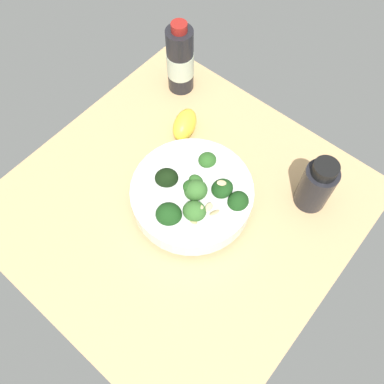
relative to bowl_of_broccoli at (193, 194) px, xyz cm
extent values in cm
cube|color=tan|center=(-1.82, -1.18, -5.14)|extent=(56.59, 56.59, 3.37)
cylinder|color=white|center=(-0.18, 0.08, -2.83)|extent=(11.37, 11.37, 1.26)
cylinder|color=white|center=(-0.18, 0.08, -0.31)|extent=(20.68, 20.68, 3.78)
cylinder|color=silver|center=(-0.18, 0.08, 1.18)|extent=(17.01, 17.01, 0.80)
cylinder|color=#589D47|center=(-4.71, -1.68, 0.10)|extent=(1.96, 2.07, 1.64)
ellipsoid|color=black|center=(-4.71, -1.68, 1.87)|extent=(5.72, 5.99, 5.16)
cylinder|color=#3C7A32|center=(-0.13, -0.38, 1.56)|extent=(1.57, 1.38, 1.47)
ellipsoid|color=#23511C|center=(-0.13, -0.38, 2.96)|extent=(3.12, 3.59, 3.15)
cylinder|color=#589D47|center=(-1.48, 6.13, 0.00)|extent=(1.82, 1.78, 1.61)
ellipsoid|color=#2D6023|center=(-1.48, 6.13, 1.62)|extent=(3.46, 4.31, 3.83)
cylinder|color=#3C7A32|center=(0.03, -5.94, 0.01)|extent=(2.11, 2.02, 1.49)
ellipsoid|color=#194216|center=(0.03, -5.94, 1.74)|extent=(6.12, 5.92, 4.40)
cylinder|color=#2F662B|center=(-0.22, 1.13, 1.35)|extent=(1.21, 1.07, 1.15)
ellipsoid|color=#2D6023|center=(-0.22, 1.13, 2.54)|extent=(3.18, 3.03, 3.00)
cylinder|color=#589D47|center=(2.97, -3.08, 0.49)|extent=(1.81, 2.08, 1.85)
ellipsoid|color=#386B2B|center=(2.97, -3.08, 2.35)|extent=(5.24, 4.64, 3.82)
cylinder|color=#4A8F3C|center=(3.70, 3.17, 0.18)|extent=(1.84, 2.10, 2.02)
ellipsoid|color=#194216|center=(3.70, 3.17, 2.01)|extent=(5.14, 4.71, 3.64)
cylinder|color=#2F662B|center=(0.85, -0.19, 1.11)|extent=(1.76, 1.78, 1.21)
ellipsoid|color=#386B2B|center=(0.85, -0.19, 2.71)|extent=(6.29, 5.24, 5.63)
cylinder|color=#4A8F3C|center=(7.05, 3.16, -0.30)|extent=(1.65, 1.71, 1.37)
ellipsoid|color=#194216|center=(7.05, 3.16, 1.43)|extent=(4.48, 4.00, 4.52)
ellipsoid|color=#DBBC84|center=(3.51, 3.12, 3.69)|extent=(1.82, 2.04, 1.17)
ellipsoid|color=#DBBC84|center=(5.60, -0.97, 2.27)|extent=(1.55, 2.02, 0.82)
ellipsoid|color=#DBBC84|center=(3.86, -4.37, 1.88)|extent=(2.05, 1.55, 1.20)
ellipsoid|color=#DBBC84|center=(4.14, -0.58, 1.82)|extent=(1.90, 1.98, 1.20)
ellipsoid|color=#DBBC84|center=(3.25, -2.44, 3.57)|extent=(1.97, 1.38, 0.69)
ellipsoid|color=#DBBC84|center=(4.40, -1.58, 2.73)|extent=(1.37, 1.98, 0.56)
ellipsoid|color=yellow|center=(-11.22, 11.03, -1.08)|extent=(6.35, 8.09, 4.74)
cylinder|color=black|center=(-19.70, 19.67, 3.47)|extent=(5.25, 5.25, 13.86)
cylinder|color=maroon|center=(-19.70, 19.67, 11.21)|extent=(3.04, 3.04, 1.60)
cylinder|color=beige|center=(-19.70, 19.67, 2.64)|extent=(5.36, 5.36, 5.04)
cylinder|color=black|center=(15.25, 13.99, 1.10)|extent=(5.57, 5.57, 9.12)
cylinder|color=black|center=(15.25, 13.99, 6.66)|extent=(4.13, 4.13, 2.00)
camera|label=1|loc=(20.76, -24.76, 59.99)|focal=37.75mm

